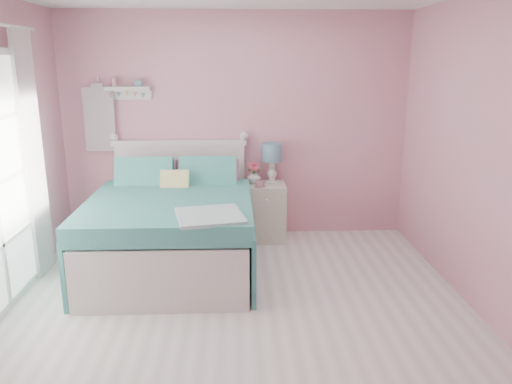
{
  "coord_description": "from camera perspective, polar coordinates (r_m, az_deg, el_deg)",
  "views": [
    {
      "loc": [
        -0.02,
        -3.57,
        2.07
      ],
      "look_at": [
        0.19,
        1.2,
        0.79
      ],
      "focal_mm": 35.0,
      "sensor_mm": 36.0,
      "label": 1
    }
  ],
  "objects": [
    {
      "name": "floor",
      "position": [
        4.12,
        -1.92,
        -15.13
      ],
      "size": [
        4.5,
        4.5,
        0.0
      ],
      "primitive_type": "plane",
      "color": "beige",
      "rests_on": "ground"
    },
    {
      "name": "room_shell",
      "position": [
        3.6,
        -2.14,
        7.24
      ],
      "size": [
        4.5,
        4.5,
        4.5
      ],
      "color": "#D1858F",
      "rests_on": "floor"
    },
    {
      "name": "bed",
      "position": [
        5.13,
        -9.51,
        -4.21
      ],
      "size": [
        1.59,
        2.01,
        1.16
      ],
      "rotation": [
        0.0,
        0.0,
        -0.01
      ],
      "color": "silver",
      "rests_on": "floor"
    },
    {
      "name": "nightstand",
      "position": [
        5.84,
        1.04,
        -2.26
      ],
      "size": [
        0.46,
        0.46,
        0.67
      ],
      "color": "beige",
      "rests_on": "floor"
    },
    {
      "name": "table_lamp",
      "position": [
        5.76,
        1.84,
        4.22
      ],
      "size": [
        0.23,
        0.23,
        0.46
      ],
      "color": "white",
      "rests_on": "nightstand"
    },
    {
      "name": "vase",
      "position": [
        5.76,
        -0.24,
        1.76
      ],
      "size": [
        0.16,
        0.16,
        0.16
      ],
      "primitive_type": "imported",
      "rotation": [
        0.0,
        0.0,
        0.05
      ],
      "color": "white",
      "rests_on": "nightstand"
    },
    {
      "name": "teacup",
      "position": [
        5.6,
        0.46,
        0.94
      ],
      "size": [
        0.1,
        0.1,
        0.08
      ],
      "primitive_type": "imported",
      "rotation": [
        0.0,
        0.0,
        0.03
      ],
      "color": "#C68594",
      "rests_on": "nightstand"
    },
    {
      "name": "roses",
      "position": [
        5.73,
        -0.26,
        2.9
      ],
      "size": [
        0.14,
        0.11,
        0.12
      ],
      "color": "#E34D6B",
      "rests_on": "vase"
    },
    {
      "name": "wall_shelf",
      "position": [
        5.89,
        -14.43,
        11.27
      ],
      "size": [
        0.5,
        0.15,
        0.25
      ],
      "color": "silver",
      "rests_on": "room_shell"
    },
    {
      "name": "hanging_dress",
      "position": [
        5.98,
        -17.44,
        7.89
      ],
      "size": [
        0.34,
        0.03,
        0.72
      ],
      "primitive_type": "cube",
      "color": "white",
      "rests_on": "room_shell"
    },
    {
      "name": "curtain_far",
      "position": [
        5.16,
        -24.11,
        3.75
      ],
      "size": [
        0.04,
        0.4,
        2.32
      ],
      "primitive_type": "cube",
      "color": "white",
      "rests_on": "floor"
    }
  ]
}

